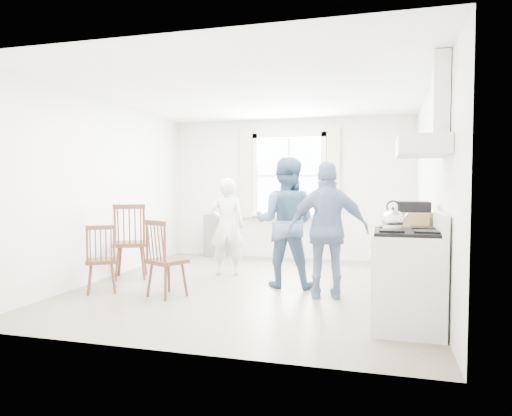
{
  "coord_description": "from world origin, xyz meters",
  "views": [
    {
      "loc": [
        1.65,
        -5.89,
        1.39
      ],
      "look_at": [
        -0.01,
        0.2,
        1.06
      ],
      "focal_mm": 32.0,
      "sensor_mm": 36.0,
      "label": 1
    }
  ],
  "objects": [
    {
      "name": "kettle",
      "position": [
        1.77,
        -1.41,
        1.05
      ],
      "size": [
        0.2,
        0.2,
        0.29
      ],
      "color": "silver",
      "rests_on": "gas_stove"
    },
    {
      "name": "gas_stove",
      "position": [
        1.91,
        -1.35,
        0.48
      ],
      "size": [
        0.68,
        0.76,
        1.12
      ],
      "color": "silver",
      "rests_on": "ground"
    },
    {
      "name": "cardboard_box",
      "position": [
        2.03,
        -0.85,
        1.0
      ],
      "size": [
        0.35,
        0.31,
        0.19
      ],
      "primitive_type": "cube",
      "rotation": [
        0.0,
        0.0,
        -0.39
      ],
      "color": "#987849",
      "rests_on": "low_cabinet"
    },
    {
      "name": "windsor_chair_a",
      "position": [
        -1.85,
        -0.03,
        0.68
      ],
      "size": [
        0.62,
        0.61,
        1.11
      ],
      "color": "#462416",
      "rests_on": "ground"
    },
    {
      "name": "room_shell",
      "position": [
        0.0,
        0.0,
        1.3
      ],
      "size": [
        4.62,
        5.12,
        2.64
      ],
      "color": "gray",
      "rests_on": "ground"
    },
    {
      "name": "window_assembly",
      "position": [
        0.0,
        2.45,
        1.46
      ],
      "size": [
        1.88,
        0.24,
        1.7
      ],
      "color": "white",
      "rests_on": "room_shell"
    },
    {
      "name": "range_hood",
      "position": [
        2.07,
        -1.35,
        1.9
      ],
      "size": [
        0.45,
        0.76,
        0.94
      ],
      "color": "silver",
      "rests_on": "room_shell"
    },
    {
      "name": "person_left",
      "position": [
        -0.61,
        0.68,
        0.74
      ],
      "size": [
        0.66,
        0.66,
        1.48
      ],
      "primitive_type": "imported",
      "rotation": [
        0.0,
        0.0,
        3.41
      ],
      "color": "silver",
      "rests_on": "ground"
    },
    {
      "name": "potted_plant",
      "position": [
        0.04,
        2.36,
        1.01
      ],
      "size": [
        0.18,
        0.18,
        0.32
      ],
      "primitive_type": "imported",
      "rotation": [
        0.0,
        0.0,
        0.05
      ],
      "color": "#2F6A34",
      "rests_on": "window_assembly"
    },
    {
      "name": "low_cabinet",
      "position": [
        1.98,
        -0.65,
        0.45
      ],
      "size": [
        0.5,
        0.55,
        0.9
      ],
      "primitive_type": "cube",
      "color": "silver",
      "rests_on": "ground"
    },
    {
      "name": "windsor_chair_b",
      "position": [
        -0.93,
        -0.89,
        0.59
      ],
      "size": [
        0.54,
        0.53,
        0.96
      ],
      "color": "#462416",
      "rests_on": "ground"
    },
    {
      "name": "windsor_chair_c",
      "position": [
        -1.75,
        -0.89,
        0.54
      ],
      "size": [
        0.51,
        0.51,
        0.88
      ],
      "color": "#462416",
      "rests_on": "ground"
    },
    {
      "name": "person_mid",
      "position": [
        0.42,
        0.14,
        0.87
      ],
      "size": [
        0.86,
        0.86,
        1.75
      ],
      "primitive_type": "imported",
      "rotation": [
        0.0,
        0.0,
        3.16
      ],
      "color": "#446180",
      "rests_on": "ground"
    },
    {
      "name": "person_right",
      "position": [
        1.04,
        -0.35,
        0.83
      ],
      "size": [
        1.13,
        1.13,
        1.66
      ],
      "primitive_type": "imported",
      "rotation": [
        0.0,
        0.0,
        3.31
      ],
      "color": "navy",
      "rests_on": "ground"
    },
    {
      "name": "shelf_unit",
      "position": [
        -1.4,
        2.33,
        0.4
      ],
      "size": [
        0.4,
        0.3,
        0.8
      ],
      "primitive_type": "cube",
      "color": "slate",
      "rests_on": "ground"
    },
    {
      "name": "stereo_stack",
      "position": [
        1.99,
        -0.69,
        1.05
      ],
      "size": [
        0.35,
        0.31,
        0.3
      ],
      "color": "black",
      "rests_on": "low_cabinet"
    }
  ]
}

